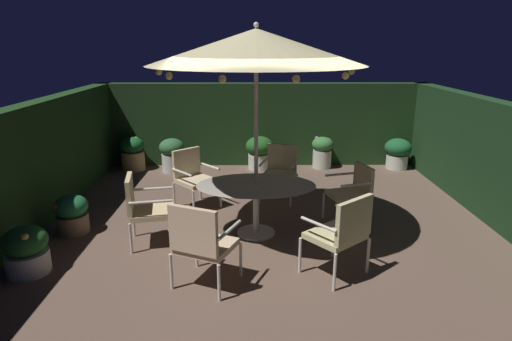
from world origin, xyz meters
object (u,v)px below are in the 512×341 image
object	(u,v)px
patio_chair_north	(343,230)
patio_chair_east	(280,169)
potted_plant_back_right	(72,214)
patio_dining_table	(256,193)
potted_plant_front_corner	(133,153)
patio_chair_southeast	(193,174)
potted_plant_back_left	(26,250)
potted_plant_right_far	(398,152)
patio_chair_south	(144,206)
patio_chair_northeast	(353,189)
patio_chair_southwest	(201,240)
potted_plant_left_near	(172,154)
patio_umbrella	(256,47)
potted_plant_right_near	(260,151)
potted_plant_back_center	(322,151)

from	to	relation	value
patio_chair_north	patio_chair_east	xyz separation A→B (m)	(-0.55, 2.65, -0.05)
potted_plant_back_right	patio_dining_table	bearing A→B (deg)	-1.20
potted_plant_back_right	potted_plant_front_corner	size ratio (longest dim) A/B	0.80
patio_chair_east	potted_plant_front_corner	distance (m)	3.57
potted_plant_back_right	patio_chair_southeast	bearing A→B (deg)	33.52
potted_plant_back_right	potted_plant_back_left	distance (m)	1.13
patio_chair_southeast	potted_plant_right_far	distance (m)	4.74
patio_chair_north	patio_chair_south	size ratio (longest dim) A/B	1.04
patio_chair_northeast	patio_chair_south	xyz separation A→B (m)	(-2.99, -0.70, 0.02)
patio_chair_southwest	potted_plant_left_near	distance (m)	4.72
patio_umbrella	patio_chair_south	size ratio (longest dim) A/B	2.99
potted_plant_right_near	potted_plant_front_corner	world-z (taller)	potted_plant_front_corner
patio_umbrella	patio_chair_south	world-z (taller)	patio_umbrella
patio_chair_north	potted_plant_front_corner	size ratio (longest dim) A/B	1.40
patio_dining_table	potted_plant_right_near	size ratio (longest dim) A/B	2.34
potted_plant_back_left	potted_plant_left_near	xyz separation A→B (m)	(0.98, 4.23, 0.09)
patio_chair_southwest	potted_plant_left_near	xyz separation A→B (m)	(-1.15, 4.57, -0.19)
potted_plant_right_near	patio_chair_southwest	bearing A→B (deg)	-98.60
potted_plant_front_corner	potted_plant_back_center	bearing A→B (deg)	1.86
patio_chair_north	patio_chair_south	distance (m)	2.65
patio_umbrella	potted_plant_right_near	size ratio (longest dim) A/B	4.05
potted_plant_back_right	potted_plant_back_center	xyz separation A→B (m)	(4.15, 3.36, 0.08)
potted_plant_back_right	potted_plant_front_corner	xyz separation A→B (m)	(0.02, 3.23, 0.07)
patio_chair_south	potted_plant_back_left	world-z (taller)	patio_chair_south
potted_plant_back_right	potted_plant_back_center	size ratio (longest dim) A/B	0.83
potted_plant_back_left	potted_plant_left_near	distance (m)	4.34
potted_plant_back_right	potted_plant_front_corner	world-z (taller)	potted_plant_front_corner
potted_plant_right_near	potted_plant_left_near	distance (m)	1.88
patio_dining_table	potted_plant_back_left	world-z (taller)	patio_dining_table
patio_chair_southwest	patio_umbrella	bearing A→B (deg)	66.42
patio_dining_table	potted_plant_right_far	distance (m)	4.60
patio_umbrella	potted_plant_back_left	bearing A→B (deg)	-158.74
patio_chair_northeast	potted_plant_back_left	bearing A→B (deg)	-160.78
potted_plant_right_near	potted_plant_back_right	bearing A→B (deg)	-130.03
patio_chair_north	potted_plant_back_right	distance (m)	3.87
potted_plant_back_right	potted_plant_right_near	distance (m)	4.30
potted_plant_front_corner	patio_chair_north	bearing A→B (deg)	-50.87
patio_umbrella	patio_chair_north	size ratio (longest dim) A/B	2.87
patio_dining_table	potted_plant_back_left	xyz separation A→B (m)	(-2.75, -1.07, -0.32)
potted_plant_right_near	potted_plant_right_far	world-z (taller)	potted_plant_right_near
patio_chair_southeast	patio_chair_southwest	bearing A→B (deg)	-80.34
patio_umbrella	potted_plant_back_right	bearing A→B (deg)	178.79
patio_umbrella	potted_plant_right_far	xyz separation A→B (m)	(3.13, 3.36, -2.24)
potted_plant_right_far	potted_plant_back_right	bearing A→B (deg)	-150.33
potted_plant_left_near	potted_plant_right_near	bearing A→B (deg)	5.80
potted_plant_back_left	patio_chair_north	bearing A→B (deg)	-1.72
patio_chair_northeast	patio_dining_table	bearing A→B (deg)	-164.72
patio_chair_southeast	potted_plant_right_far	xyz separation A→B (m)	(4.18, 2.23, -0.19)
patio_dining_table	potted_plant_back_right	xyz separation A→B (m)	(-2.66, 0.06, -0.33)
patio_chair_north	patio_chair_south	xyz separation A→B (m)	(-2.50, 0.88, -0.04)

